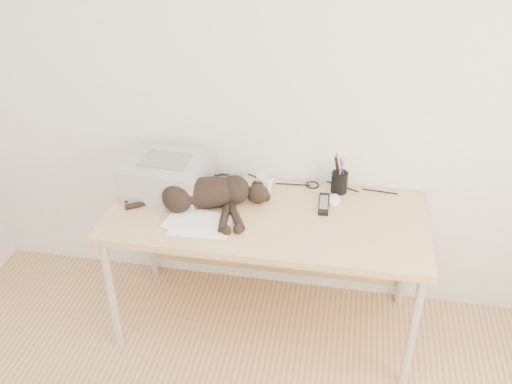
% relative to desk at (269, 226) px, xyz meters
% --- Properties ---
extents(wall_back, '(3.50, 0.00, 3.50)m').
position_rel_desk_xyz_m(wall_back, '(0.00, 0.27, 0.69)').
color(wall_back, white).
rests_on(wall_back, floor).
extents(desk, '(1.60, 0.70, 0.74)m').
position_rel_desk_xyz_m(desk, '(0.00, 0.00, 0.00)').
color(desk, tan).
rests_on(desk, floor).
extents(printer, '(0.43, 0.37, 0.19)m').
position_rel_desk_xyz_m(printer, '(-0.55, 0.04, 0.23)').
color(printer, '#A4A4A9').
rests_on(printer, desk).
extents(papers, '(0.34, 0.25, 0.01)m').
position_rel_desk_xyz_m(papers, '(-0.31, -0.23, 0.14)').
color(papers, white).
rests_on(papers, desk).
extents(cat, '(0.73, 0.37, 0.17)m').
position_rel_desk_xyz_m(cat, '(-0.32, -0.08, 0.21)').
color(cat, black).
rests_on(cat, desk).
extents(mug, '(0.14, 0.14, 0.09)m').
position_rel_desk_xyz_m(mug, '(-0.04, 0.13, 0.18)').
color(mug, silver).
rests_on(mug, desk).
extents(pen_cup, '(0.08, 0.08, 0.22)m').
position_rel_desk_xyz_m(pen_cup, '(0.34, 0.19, 0.19)').
color(pen_cup, black).
rests_on(pen_cup, desk).
extents(remote_grey, '(0.11, 0.18, 0.02)m').
position_rel_desk_xyz_m(remote_grey, '(-0.20, 0.16, 0.14)').
color(remote_grey, slate).
rests_on(remote_grey, desk).
extents(remote_black, '(0.06, 0.19, 0.02)m').
position_rel_desk_xyz_m(remote_black, '(0.27, 0.04, 0.14)').
color(remote_black, black).
rests_on(remote_black, desk).
extents(mouse, '(0.07, 0.12, 0.04)m').
position_rel_desk_xyz_m(mouse, '(0.32, 0.10, 0.15)').
color(mouse, white).
rests_on(mouse, desk).
extents(cable_tangle, '(1.36, 0.08, 0.01)m').
position_rel_desk_xyz_m(cable_tangle, '(0.00, 0.22, 0.14)').
color(cable_tangle, black).
rests_on(cable_tangle, desk).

